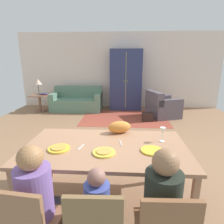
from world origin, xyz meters
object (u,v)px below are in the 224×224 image
at_px(plate_near_child, 104,152).
at_px(wine_glass, 163,131).
at_px(plate_near_man, 59,149).
at_px(person_child, 98,217).
at_px(armchair, 162,107).
at_px(table_lamp, 38,82).
at_px(side_table, 40,101).
at_px(couch, 77,102).
at_px(dining_chair_man, 28,224).
at_px(book_upper, 44,94).
at_px(person_woman, 160,212).
at_px(cat, 119,127).
at_px(dining_table, 106,151).
at_px(handbag, 147,117).
at_px(plate_near_woman, 152,150).
at_px(book_lower, 44,94).
at_px(armoire, 126,80).
at_px(person_man, 39,206).

bearing_deg(plate_near_child, wine_glass, 27.40).
xyz_separation_m(plate_near_man, person_child, (0.53, -0.61, -0.34)).
bearing_deg(armchair, plate_near_child, -109.41).
distance_m(wine_glass, table_lamp, 5.28).
bearing_deg(side_table, wine_glass, -49.94).
relative_size(plate_near_child, couch, 0.14).
height_order(dining_chair_man, book_upper, dining_chair_man).
bearing_deg(plate_near_man, side_table, 116.60).
height_order(person_woman, cat, person_woman).
relative_size(dining_table, dining_chair_man, 2.22).
height_order(plate_near_child, table_lamp, table_lamp).
relative_size(dining_table, handbag, 6.03).
xyz_separation_m(plate_near_child, cat, (0.15, 0.62, 0.08)).
xyz_separation_m(wine_glass, person_woman, (-0.17, -0.90, -0.38)).
bearing_deg(plate_near_woman, cat, 125.34).
xyz_separation_m(person_child, book_lower, (-2.53, 4.98, 0.16)).
xyz_separation_m(dining_table, person_child, (-0.00, -0.73, -0.27)).
bearing_deg(armchair, person_child, -107.23).
height_order(plate_near_man, handbag, plate_near_man).
bearing_deg(dining_chair_man, dining_table, 59.00).
bearing_deg(cat, side_table, 111.08).
distance_m(person_child, book_lower, 5.59).
relative_size(dining_table, armchair, 1.76).
bearing_deg(handbag, dining_table, -105.23).
bearing_deg(armoire, dining_chair_man, -98.09).
distance_m(plate_near_child, plate_near_woman, 0.54).
bearing_deg(armoire, person_man, -98.22).
distance_m(plate_near_man, plate_near_child, 0.53).
height_order(dining_chair_man, person_child, person_child).
xyz_separation_m(dining_table, person_man, (-0.53, -0.72, -0.18)).
bearing_deg(person_man, armoire, 81.78).
xyz_separation_m(plate_near_child, book_upper, (-2.53, 4.41, -0.15)).
bearing_deg(book_upper, side_table, -176.33).
relative_size(dining_chair_man, table_lamp, 1.61).
distance_m(person_child, book_upper, 5.57).
bearing_deg(plate_near_man, handbag, 67.37).
distance_m(person_child, couch, 5.41).
bearing_deg(plate_near_woman, person_woman, -90.11).
bearing_deg(wine_glass, armchair, 78.92).
xyz_separation_m(cat, armoire, (0.11, 4.30, 0.20)).
bearing_deg(person_child, side_table, 118.65).
bearing_deg(handbag, person_man, -109.50).
height_order(armoire, handbag, armoire).
height_order(dining_chair_man, armoire, armoire).
distance_m(book_upper, handbag, 3.58).
bearing_deg(couch, person_woman, -69.10).
bearing_deg(side_table, table_lamp, 90.00).
relative_size(table_lamp, book_lower, 2.45).
distance_m(dining_table, person_woman, 0.91).
relative_size(plate_near_child, book_lower, 1.14).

